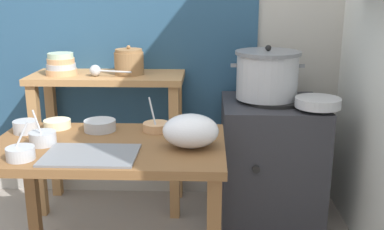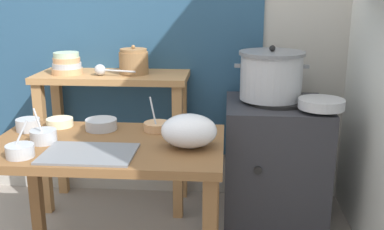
# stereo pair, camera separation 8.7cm
# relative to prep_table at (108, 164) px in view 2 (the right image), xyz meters

# --- Properties ---
(wall_back) EXTENTS (4.40, 0.12, 2.60)m
(wall_back) POSITION_rel_prep_table_xyz_m (0.07, 1.07, 0.69)
(wall_back) COLOR #B2ADA3
(wall_back) RESTS_ON ground
(prep_table) EXTENTS (1.10, 0.66, 0.72)m
(prep_table) POSITION_rel_prep_table_xyz_m (0.00, 0.00, 0.00)
(prep_table) COLOR brown
(prep_table) RESTS_ON ground
(back_shelf_table) EXTENTS (0.96, 0.40, 0.90)m
(back_shelf_table) POSITION_rel_prep_table_xyz_m (-0.17, 0.80, 0.07)
(back_shelf_table) COLOR #B27F4C
(back_shelf_table) RESTS_ON ground
(stove_block) EXTENTS (0.60, 0.61, 0.78)m
(stove_block) POSITION_rel_prep_table_xyz_m (0.86, 0.67, -0.23)
(stove_block) COLOR #2D2D33
(stove_block) RESTS_ON ground
(steamer_pot) EXTENTS (0.44, 0.39, 0.32)m
(steamer_pot) POSITION_rel_prep_table_xyz_m (0.82, 0.69, 0.31)
(steamer_pot) COLOR #B7BABF
(steamer_pot) RESTS_ON stove_block
(clay_pot) EXTENTS (0.18, 0.18, 0.18)m
(clay_pot) POSITION_rel_prep_table_xyz_m (-0.03, 0.80, 0.37)
(clay_pot) COLOR olive
(clay_pot) RESTS_ON back_shelf_table
(bowl_stack_enamel) EXTENTS (0.19, 0.19, 0.14)m
(bowl_stack_enamel) POSITION_rel_prep_table_xyz_m (-0.44, 0.77, 0.35)
(bowl_stack_enamel) COLOR tan
(bowl_stack_enamel) RESTS_ON back_shelf_table
(ladle) EXTENTS (0.27, 0.09, 0.07)m
(ladle) POSITION_rel_prep_table_xyz_m (-0.21, 0.73, 0.33)
(ladle) COLOR #B7BABF
(ladle) RESTS_ON back_shelf_table
(serving_tray) EXTENTS (0.40, 0.28, 0.01)m
(serving_tray) POSITION_rel_prep_table_xyz_m (-0.03, -0.17, 0.12)
(serving_tray) COLOR slate
(serving_tray) RESTS_ON prep_table
(plastic_bag) EXTENTS (0.26, 0.22, 0.15)m
(plastic_bag) POSITION_rel_prep_table_xyz_m (0.39, -0.03, 0.19)
(plastic_bag) COLOR white
(plastic_bag) RESTS_ON prep_table
(wide_pan) EXTENTS (0.25, 0.25, 0.05)m
(wide_pan) POSITION_rel_prep_table_xyz_m (1.08, 0.48, 0.20)
(wide_pan) COLOR #B7BABF
(wide_pan) RESTS_ON stove_block
(prep_bowl_0) EXTENTS (0.12, 0.12, 0.16)m
(prep_bowl_0) POSITION_rel_prep_table_xyz_m (-0.32, -0.22, 0.14)
(prep_bowl_0) COLOR #B7BABF
(prep_bowl_0) RESTS_ON prep_table
(prep_bowl_1) EXTENTS (0.12, 0.12, 0.06)m
(prep_bowl_1) POSITION_rel_prep_table_xyz_m (-0.45, 0.15, 0.14)
(prep_bowl_1) COLOR #B7BABF
(prep_bowl_1) RESTS_ON prep_table
(prep_bowl_2) EXTENTS (0.14, 0.14, 0.17)m
(prep_bowl_2) POSITION_rel_prep_table_xyz_m (0.21, 0.20, 0.13)
(prep_bowl_2) COLOR tan
(prep_bowl_2) RESTS_ON prep_table
(prep_bowl_3) EXTENTS (0.16, 0.16, 0.05)m
(prep_bowl_3) POSITION_rel_prep_table_xyz_m (-0.08, 0.20, 0.14)
(prep_bowl_3) COLOR #B7BABF
(prep_bowl_3) RESTS_ON prep_table
(prep_bowl_4) EXTENTS (0.12, 0.12, 0.17)m
(prep_bowl_4) POSITION_rel_prep_table_xyz_m (-0.29, -0.03, 0.14)
(prep_bowl_4) COLOR #B7BABF
(prep_bowl_4) RESTS_ON prep_table
(prep_bowl_5) EXTENTS (0.14, 0.14, 0.04)m
(prep_bowl_5) POSITION_rel_prep_table_xyz_m (-0.31, 0.24, 0.13)
(prep_bowl_5) COLOR beige
(prep_bowl_5) RESTS_ON prep_table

